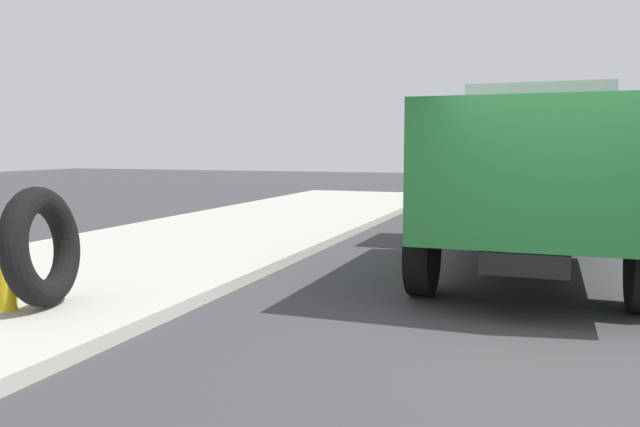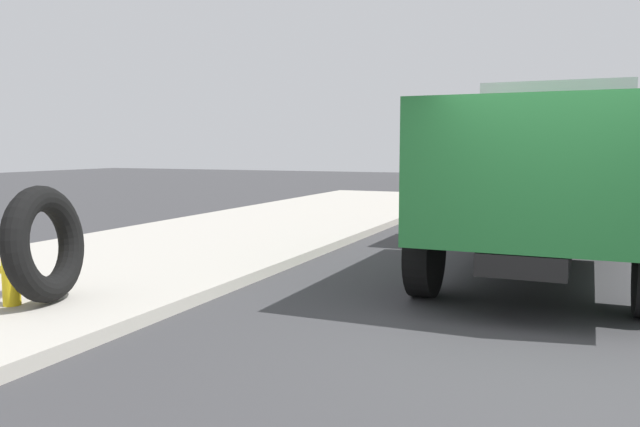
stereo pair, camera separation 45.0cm
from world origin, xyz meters
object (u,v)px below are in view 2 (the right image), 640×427
at_px(loose_tire, 45,244).
at_px(dump_truck_green, 547,164).
at_px(fire_hydrant, 11,268).
at_px(dump_truck_yellow, 573,156).
at_px(dump_truck_orange, 611,153).

distance_m(loose_tire, dump_truck_green, 7.08).
bearing_deg(loose_tire, dump_truck_green, -44.17).
bearing_deg(fire_hydrant, dump_truck_yellow, -19.28).
bearing_deg(fire_hydrant, dump_truck_green, -44.34).
bearing_deg(dump_truck_green, dump_truck_orange, -4.05).
distance_m(dump_truck_green, dump_truck_yellow, 9.98).
distance_m(loose_tire, dump_truck_orange, 27.98).
height_order(fire_hydrant, loose_tire, loose_tire).
xyz_separation_m(dump_truck_green, dump_truck_orange, (22.17, -1.57, 0.00)).
xyz_separation_m(loose_tire, dump_truck_yellow, (15.02, -5.08, 0.80)).
relative_size(dump_truck_green, dump_truck_yellow, 1.00).
height_order(dump_truck_yellow, dump_truck_orange, same).
xyz_separation_m(fire_hydrant, dump_truck_green, (5.28, -5.16, 1.05)).
distance_m(fire_hydrant, dump_truck_green, 7.46).
distance_m(dump_truck_green, dump_truck_orange, 22.22).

